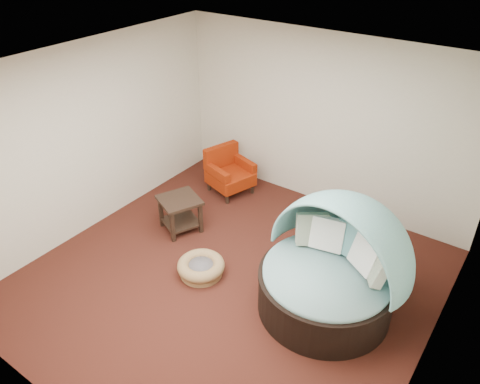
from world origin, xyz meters
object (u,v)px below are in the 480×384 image
Objects in this scene: pet_basket at (201,267)px; red_armchair at (229,172)px; canopy_daybed at (333,261)px; side_table at (180,210)px.

pet_basket is 2.24m from red_armchair.
side_table is (-2.58, 0.15, -0.34)m from canopy_daybed.
canopy_daybed is 2.59× the size of side_table.
canopy_daybed is 2.60m from side_table.
canopy_daybed reaches higher than pet_basket.
pet_basket is 1.01× the size of red_armchair.
red_armchair is at bearing 116.69° from pet_basket.
canopy_daybed reaches higher than side_table.
canopy_daybed is at bearing 16.36° from pet_basket.
canopy_daybed is 2.29× the size of pet_basket.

